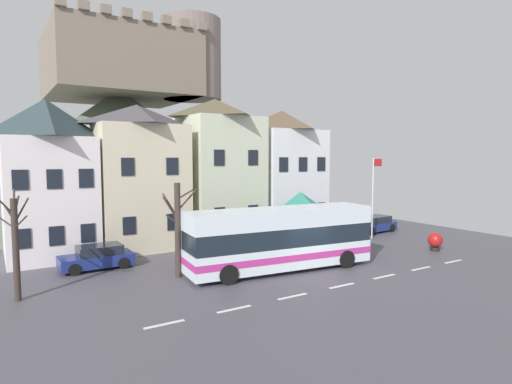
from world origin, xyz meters
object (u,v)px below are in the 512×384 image
object	(u,v)px
townhouse_00	(48,178)
bus_shelter	(300,203)
townhouse_01	(138,177)
public_bench	(305,235)
townhouse_02	(215,169)
parked_car_00	(97,257)
townhouse_03	(282,171)
parked_car_02	(374,224)
hilltop_castle	(122,145)
bare_tree_00	(16,245)
pedestrian_00	(366,242)
transit_bus	(281,239)
parked_car_01	(322,231)
bare_tree_01	(178,228)
harbour_buoy	(435,241)
pedestrian_01	(358,235)
flagpole	(374,191)

from	to	relation	value
townhouse_00	bus_shelter	bearing A→B (deg)	-25.22
townhouse_01	public_bench	distance (m)	12.69
townhouse_02	parked_car_00	size ratio (longest dim) A/B	2.72
townhouse_03	parked_car_02	distance (m)	8.86
hilltop_castle	public_bench	distance (m)	24.23
hilltop_castle	bare_tree_00	bearing A→B (deg)	-113.89
townhouse_01	pedestrian_00	distance (m)	15.80
townhouse_01	transit_bus	bearing A→B (deg)	-64.67
public_bench	bare_tree_00	distance (m)	19.30
townhouse_03	transit_bus	size ratio (longest dim) A/B	0.93
parked_car_01	public_bench	xyz separation A→B (m)	(-1.29, 0.43, -0.22)
parked_car_01	bare_tree_00	xyz separation A→B (m)	(-20.14, -3.22, 1.78)
townhouse_02	public_bench	distance (m)	8.53
bare_tree_00	pedestrian_00	bearing A→B (deg)	-6.17
bus_shelter	parked_car_00	xyz separation A→B (m)	(-12.71, 2.07, -2.49)
bus_shelter	parked_car_01	world-z (taller)	bus_shelter
transit_bus	parked_car_00	bearing A→B (deg)	151.91
bare_tree_00	bus_shelter	bearing A→B (deg)	5.56
parked_car_02	bare_tree_00	bearing A→B (deg)	2.87
public_bench	townhouse_00	bearing A→B (deg)	163.75
transit_bus	bare_tree_00	bearing A→B (deg)	176.73
pedestrian_00	bare_tree_01	bearing A→B (deg)	171.25
townhouse_02	bare_tree_00	world-z (taller)	townhouse_02
pedestrian_00	public_bench	world-z (taller)	pedestrian_00
townhouse_00	townhouse_02	size ratio (longest dim) A/B	0.92
harbour_buoy	bare_tree_00	size ratio (longest dim) A/B	0.25
townhouse_02	public_bench	world-z (taller)	townhouse_02
hilltop_castle	bare_tree_00	distance (m)	28.43
bus_shelter	parked_car_01	bearing A→B (deg)	25.37
bus_shelter	parked_car_01	xyz separation A→B (m)	(3.34, 1.58, -2.45)
townhouse_01	bus_shelter	world-z (taller)	townhouse_01
parked_car_00	townhouse_03	bearing A→B (deg)	-164.97
hilltop_castle	harbour_buoy	world-z (taller)	hilltop_castle
pedestrian_01	flagpole	xyz separation A→B (m)	(3.57, 1.96, 2.71)
bus_shelter	pedestrian_01	bearing A→B (deg)	-27.87
public_bench	harbour_buoy	world-z (taller)	harbour_buoy
parked_car_01	transit_bus	bearing A→B (deg)	33.21
bus_shelter	bare_tree_01	size ratio (longest dim) A/B	0.80
public_bench	bare_tree_01	distance (m)	12.34
public_bench	parked_car_02	bearing A→B (deg)	-0.13
townhouse_03	bare_tree_00	distance (m)	21.77
townhouse_03	townhouse_01	bearing A→B (deg)	-179.25
pedestrian_00	flagpole	size ratio (longest dim) A/B	0.25
townhouse_03	parked_car_01	xyz separation A→B (m)	(0.16, -5.03, -4.35)
parked_car_00	flagpole	size ratio (longest dim) A/B	0.64
flagpole	bare_tree_00	world-z (taller)	flagpole
hilltop_castle	bus_shelter	world-z (taller)	hilltop_castle
parked_car_00	harbour_buoy	distance (m)	21.34
townhouse_01	townhouse_03	bearing A→B (deg)	0.75
bus_shelter	parked_car_02	bearing A→B (deg)	12.04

